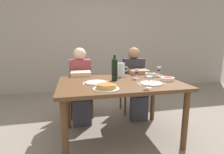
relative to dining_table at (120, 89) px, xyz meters
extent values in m
plane|color=slate|center=(0.00, 0.00, -0.67)|extent=(8.00, 8.00, 0.00)
cube|color=#A3998E|center=(0.00, 2.51, 0.73)|extent=(8.00, 0.10, 2.80)
cube|color=brown|center=(0.00, 0.00, 0.07)|extent=(1.50, 1.00, 0.04)
cylinder|color=brown|center=(-0.67, -0.42, -0.31)|extent=(0.07, 0.07, 0.72)
cylinder|color=brown|center=(0.67, -0.42, -0.31)|extent=(0.07, 0.07, 0.72)
cylinder|color=brown|center=(-0.67, 0.42, -0.31)|extent=(0.07, 0.07, 0.72)
cylinder|color=brown|center=(0.67, 0.42, -0.31)|extent=(0.07, 0.07, 0.72)
cylinder|color=black|center=(-0.05, 0.08, 0.21)|extent=(0.07, 0.07, 0.24)
sphere|color=black|center=(-0.05, 0.08, 0.34)|extent=(0.07, 0.07, 0.07)
cylinder|color=black|center=(-0.05, 0.08, 0.39)|extent=(0.03, 0.03, 0.07)
cylinder|color=black|center=(-0.05, 0.08, 0.20)|extent=(0.08, 0.08, 0.08)
cylinder|color=silver|center=(0.10, 0.31, 0.19)|extent=(0.11, 0.11, 0.20)
cylinder|color=silver|center=(0.10, 0.31, 0.16)|extent=(0.10, 0.10, 0.12)
torus|color=silver|center=(0.18, 0.31, 0.20)|extent=(0.07, 0.01, 0.07)
cylinder|color=silver|center=(-0.23, -0.31, 0.10)|extent=(0.28, 0.28, 0.01)
cylinder|color=#C18E47|center=(-0.23, -0.31, 0.12)|extent=(0.22, 0.22, 0.03)
ellipsoid|color=#9E6028|center=(-0.23, -0.31, 0.14)|extent=(0.20, 0.20, 0.02)
cylinder|color=white|center=(0.61, -0.08, 0.11)|extent=(0.17, 0.17, 0.04)
ellipsoid|color=#B2382D|center=(0.61, -0.08, 0.13)|extent=(0.14, 0.14, 0.03)
cylinder|color=silver|center=(0.50, 0.19, 0.12)|extent=(0.14, 0.14, 0.06)
ellipsoid|color=brown|center=(0.50, 0.19, 0.14)|extent=(0.11, 0.11, 0.04)
cylinder|color=silver|center=(0.23, -0.37, 0.09)|extent=(0.06, 0.06, 0.00)
cylinder|color=silver|center=(0.23, -0.37, 0.13)|extent=(0.01, 0.01, 0.06)
cone|color=silver|center=(0.23, -0.37, 0.19)|extent=(0.07, 0.07, 0.06)
cylinder|color=silver|center=(0.27, 0.13, 0.09)|extent=(0.06, 0.06, 0.00)
cylinder|color=silver|center=(0.27, 0.13, 0.13)|extent=(0.01, 0.01, 0.06)
cone|color=silver|center=(0.27, 0.13, 0.19)|extent=(0.07, 0.07, 0.06)
cylinder|color=#470A14|center=(0.27, 0.13, 0.17)|extent=(0.04, 0.04, 0.02)
cylinder|color=silver|center=(0.65, 0.23, 0.09)|extent=(0.06, 0.06, 0.00)
cylinder|color=silver|center=(0.65, 0.23, 0.13)|extent=(0.01, 0.01, 0.07)
cone|color=silver|center=(0.65, 0.23, 0.20)|extent=(0.07, 0.07, 0.07)
cylinder|color=#470A14|center=(0.65, 0.23, 0.18)|extent=(0.04, 0.04, 0.02)
cylinder|color=silver|center=(0.33, -0.19, 0.10)|extent=(0.26, 0.26, 0.01)
cylinder|color=white|center=(-0.30, 0.00, 0.10)|extent=(0.26, 0.26, 0.01)
cube|color=silver|center=(0.18, -0.19, 0.09)|extent=(0.03, 0.16, 0.00)
cube|color=silver|center=(0.48, -0.19, 0.09)|extent=(0.02, 0.18, 0.00)
cube|color=silver|center=(-0.15, 0.00, 0.09)|extent=(0.02, 0.18, 0.00)
cube|color=silver|center=(-0.45, 0.00, 0.09)|extent=(0.03, 0.16, 0.00)
cube|color=brown|center=(-0.45, 0.84, -0.21)|extent=(0.41, 0.41, 0.02)
cube|color=brown|center=(-0.45, 1.02, 0.00)|extent=(0.36, 0.04, 0.40)
cylinder|color=brown|center=(-0.62, 0.67, -0.44)|extent=(0.04, 0.04, 0.45)
cylinder|color=brown|center=(-0.28, 0.66, -0.44)|extent=(0.04, 0.04, 0.45)
cylinder|color=brown|center=(-0.62, 1.01, -0.44)|extent=(0.04, 0.04, 0.45)
cylinder|color=brown|center=(-0.28, 1.00, -0.44)|extent=(0.04, 0.04, 0.45)
cube|color=#8E3D42|center=(-0.45, 0.80, 0.05)|extent=(0.34, 0.21, 0.50)
sphere|color=beige|center=(-0.45, 0.80, 0.39)|extent=(0.20, 0.20, 0.20)
cube|color=#33333D|center=(-0.45, 0.61, -0.20)|extent=(0.31, 0.39, 0.14)
cube|color=#33333D|center=(-0.46, 0.46, -0.47)|extent=(0.27, 0.13, 0.40)
cube|color=beige|center=(-0.46, 0.52, 0.12)|extent=(0.29, 0.25, 0.06)
cube|color=brown|center=(0.45, 0.80, -0.21)|extent=(0.41, 0.41, 0.02)
cube|color=brown|center=(0.46, 0.98, 0.00)|extent=(0.36, 0.04, 0.40)
cylinder|color=brown|center=(0.27, 0.63, -0.44)|extent=(0.04, 0.04, 0.45)
cylinder|color=brown|center=(0.61, 0.62, -0.44)|extent=(0.04, 0.04, 0.45)
cylinder|color=brown|center=(0.29, 0.97, -0.44)|extent=(0.04, 0.04, 0.45)
cylinder|color=brown|center=(0.63, 0.96, -0.44)|extent=(0.04, 0.04, 0.45)
cube|color=#2D2D33|center=(0.45, 0.76, 0.05)|extent=(0.35, 0.21, 0.50)
sphere|color=#9E7051|center=(0.45, 0.76, 0.39)|extent=(0.20, 0.20, 0.20)
cube|color=#33333D|center=(0.44, 0.57, -0.20)|extent=(0.32, 0.39, 0.14)
cube|color=#33333D|center=(0.44, 0.42, -0.47)|extent=(0.28, 0.13, 0.40)
cube|color=#9E7051|center=(0.44, 0.48, 0.12)|extent=(0.30, 0.25, 0.06)
camera|label=1|loc=(-0.56, -2.06, 0.58)|focal=28.00mm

